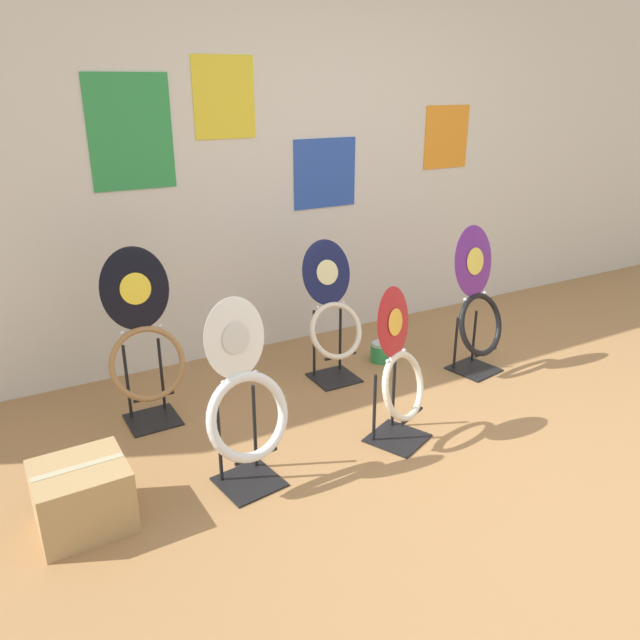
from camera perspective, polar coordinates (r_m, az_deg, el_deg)
name	(u,v)px	position (r m, az deg, el deg)	size (l,w,h in m)	color
ground_plane	(559,485)	(3.30, 20.98, -13.87)	(14.00, 14.00, 0.00)	#A37547
wall_back	(324,159)	(4.51, 0.39, 14.52)	(8.00, 0.07, 2.60)	silver
toilet_seat_display_white_plain	(246,407)	(2.91, -6.81, -7.95)	(0.44, 0.32, 0.92)	black
toilet_seat_display_navy_moon	(333,317)	(3.93, 1.16, 0.32)	(0.37, 0.31, 0.90)	black
toilet_seat_display_crimson_swirl	(400,374)	(3.28, 7.29, -4.96)	(0.40, 0.37, 0.85)	black
toilet_seat_display_purple_note	(477,307)	(4.16, 14.20, 1.19)	(0.44, 0.33, 0.97)	black
toilet_seat_display_jazz_black	(143,341)	(3.54, -15.84, -1.85)	(0.42, 0.28, 1.00)	black
paint_can	(381,351)	(4.32, 5.57, -2.85)	(0.15, 0.15, 0.14)	#2D8E4C
storage_box	(83,496)	(2.96, -20.89, -14.82)	(0.39, 0.36, 0.30)	tan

